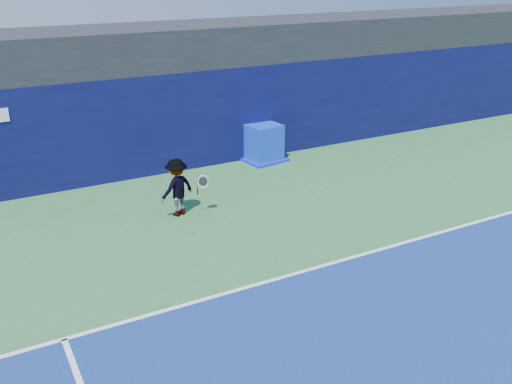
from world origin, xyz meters
The scene contains 7 objects.
ground centered at (0.00, 0.00, 0.00)m, with size 80.00×80.00×0.00m, color #2F6937.
baseline centered at (0.00, 3.00, 0.01)m, with size 24.00×0.10×0.01m, color white.
stadium_band centered at (0.00, 11.50, 3.60)m, with size 36.00×3.00×1.20m, color black.
back_wall_assembly centered at (0.00, 10.50, 1.50)m, with size 36.00×1.03×3.00m.
equipment_cart centered at (2.60, 9.71, 0.55)m, with size 1.41×1.41×1.20m.
tennis_player centered at (-1.38, 6.96, 0.75)m, with size 1.27×0.83×1.49m.
tennis_ball centered at (-2.04, 5.22, 1.20)m, with size 0.06×0.06×0.06m.
Camera 1 is at (-5.93, -5.69, 6.03)m, focal length 40.00 mm.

